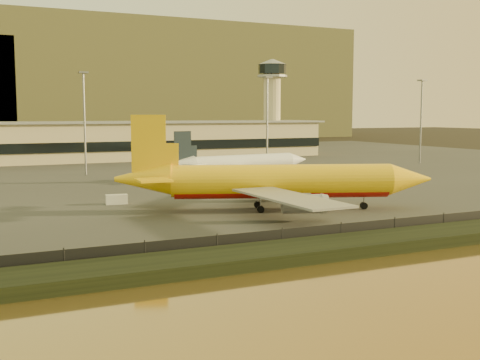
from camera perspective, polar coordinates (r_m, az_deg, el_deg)
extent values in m
plane|color=black|center=(82.67, 3.24, -4.42)|extent=(900.00, 900.00, 0.00)
cube|color=black|center=(68.38, 10.09, -6.19)|extent=(320.00, 7.00, 1.40)
cube|color=#2D2D2D|center=(171.51, -12.06, 1.07)|extent=(320.00, 220.00, 0.20)
cube|color=black|center=(71.48, 8.24, -5.11)|extent=(300.00, 0.05, 2.20)
cube|color=#C2B086|center=(200.37, -14.07, 3.51)|extent=(160.00, 22.00, 12.00)
cube|color=black|center=(189.46, -13.40, 3.07)|extent=(160.00, 0.60, 3.00)
cube|color=gray|center=(200.18, -14.12, 5.31)|extent=(164.00, 24.00, 0.60)
cylinder|color=#C2B086|center=(229.75, 3.05, 6.27)|extent=(6.40, 6.40, 30.00)
cylinder|color=black|center=(230.34, 3.08, 10.44)|extent=(10.40, 10.40, 3.50)
cone|color=gray|center=(230.56, 3.08, 11.13)|extent=(11.20, 11.20, 2.00)
cylinder|color=gray|center=(230.17, 3.07, 9.81)|extent=(11.20, 11.20, 0.80)
cylinder|color=slate|center=(154.10, -14.52, 5.13)|extent=(0.50, 0.50, 25.00)
cube|color=slate|center=(154.40, -14.65, 9.84)|extent=(2.20, 2.20, 0.40)
cylinder|color=slate|center=(168.89, 2.59, 5.41)|extent=(0.50, 0.50, 25.00)
cube|color=slate|center=(169.16, 2.61, 9.72)|extent=(2.20, 2.20, 0.40)
cylinder|color=slate|center=(192.73, 16.78, 5.26)|extent=(0.50, 0.50, 25.00)
cube|color=slate|center=(192.97, 16.90, 9.03)|extent=(2.20, 2.20, 0.40)
cube|color=brown|center=(431.50, -7.93, 8.88)|extent=(220.00, 160.00, 70.00)
cylinder|color=yellow|center=(94.66, 3.99, -0.02)|extent=(34.17, 16.95, 5.00)
cylinder|color=#B0120A|center=(94.76, 3.99, -0.55)|extent=(32.88, 15.58, 3.90)
cone|color=yellow|center=(99.82, 15.82, 0.08)|extent=(8.07, 7.06, 5.00)
cone|color=yellow|center=(93.91, -9.19, 0.09)|extent=(9.87, 7.75, 5.00)
cube|color=yellow|center=(93.41, -8.66, 3.46)|extent=(5.09, 2.25, 8.76)
cube|color=yellow|center=(98.70, -7.84, 0.63)|extent=(6.73, 6.72, 0.30)
cube|color=yellow|center=(88.77, -8.22, -0.01)|extent=(5.03, 4.98, 0.30)
cube|color=gray|center=(107.76, 2.44, 0.29)|extent=(19.64, 20.47, 0.30)
cylinder|color=gray|center=(105.04, 3.95, -0.63)|extent=(6.37, 4.62, 2.75)
cube|color=gray|center=(81.56, 4.69, -1.67)|extent=(7.21, 21.79, 0.30)
cylinder|color=gray|center=(85.33, 5.94, -2.26)|extent=(6.37, 4.62, 2.75)
cylinder|color=black|center=(98.03, 11.65, -2.40)|extent=(1.34, 1.21, 1.10)
cylinder|color=slate|center=(97.94, 11.66, -2.06)|extent=(0.19, 0.19, 2.25)
cylinder|color=black|center=(92.55, 1.96, -2.78)|extent=(1.34, 1.21, 1.10)
cylinder|color=slate|center=(92.46, 1.97, -2.43)|extent=(0.19, 0.19, 2.25)
cylinder|color=black|center=(96.97, 1.67, -2.36)|extent=(1.34, 1.21, 1.10)
cylinder|color=slate|center=(96.88, 1.67, -2.02)|extent=(0.19, 0.19, 2.25)
cylinder|color=silver|center=(143.02, 0.33, 1.67)|extent=(27.37, 7.25, 3.77)
cylinder|color=gray|center=(143.07, 0.33, 1.41)|extent=(26.51, 6.33, 2.94)
cone|color=silver|center=(152.42, 5.45, 1.93)|extent=(5.72, 4.42, 3.77)
cone|color=silver|center=(134.55, -5.73, 1.47)|extent=(7.21, 4.61, 3.77)
cube|color=black|center=(134.60, -5.46, 3.24)|extent=(4.15, 0.84, 6.59)
cube|color=silver|center=(138.55, -5.88, 1.72)|extent=(4.36, 4.21, 0.23)
cube|color=silver|center=(131.89, -4.41, 1.50)|extent=(4.94, 4.85, 0.23)
cube|color=gray|center=(151.45, -2.04, 1.68)|extent=(9.36, 17.72, 0.23)
cylinder|color=gray|center=(150.34, -0.93, 1.25)|extent=(4.75, 2.64, 2.07)
cube|color=gray|center=(134.11, 2.47, 1.07)|extent=(12.92, 17.34, 0.23)
cylinder|color=gray|center=(137.36, 2.50, 0.76)|extent=(4.75, 2.64, 2.07)
cylinder|color=black|center=(149.18, 3.67, 0.63)|extent=(0.91, 0.76, 0.83)
cylinder|color=slate|center=(149.14, 3.67, 0.80)|extent=(0.20, 0.20, 1.69)
cylinder|color=black|center=(140.38, -0.26, 0.29)|extent=(0.91, 0.76, 0.83)
cylinder|color=slate|center=(140.33, -0.26, 0.46)|extent=(0.20, 0.20, 1.69)
cylinder|color=black|center=(143.23, -0.98, 0.41)|extent=(0.91, 0.76, 0.83)
cylinder|color=slate|center=(143.19, -0.98, 0.58)|extent=(0.20, 0.20, 1.69)
cube|color=yellow|center=(112.92, 1.47, -0.99)|extent=(3.92, 2.63, 1.62)
cube|color=silver|center=(103.30, -11.62, -1.81)|extent=(3.78, 2.12, 1.61)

